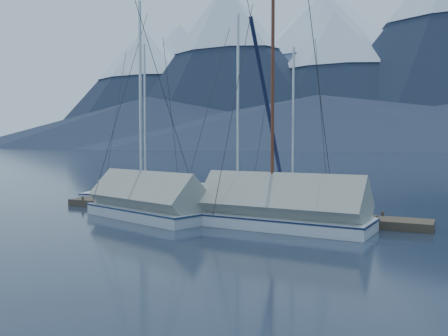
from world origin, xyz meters
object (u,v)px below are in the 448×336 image
(sailboat_open_right, at_px, (302,209))
(sailboat_covered_far, at_px, (140,206))
(sailboat_open_mid, at_px, (247,207))
(sailboat_covered_near, at_px, (268,214))
(person, at_px, (357,197))
(sailboat_open_left, at_px, (154,198))

(sailboat_open_right, height_order, sailboat_covered_far, sailboat_covered_far)
(sailboat_open_right, xyz_separation_m, sailboat_covered_far, (-6.20, -4.62, 0.37))
(sailboat_open_mid, xyz_separation_m, sailboat_covered_near, (2.50, -3.62, 0.34))
(sailboat_covered_far, distance_m, person, 9.58)
(person, bearing_deg, sailboat_open_right, 79.92)
(sailboat_open_left, distance_m, sailboat_open_right, 9.04)
(sailboat_open_left, bearing_deg, sailboat_covered_near, -28.95)
(sailboat_open_left, relative_size, person, 6.46)
(sailboat_covered_near, height_order, sailboat_covered_far, sailboat_covered_far)
(sailboat_open_left, xyz_separation_m, sailboat_covered_far, (2.82, -5.22, 0.34))
(sailboat_open_left, distance_m, sailboat_covered_near, 10.25)
(sailboat_open_mid, bearing_deg, sailboat_covered_far, -133.09)
(sailboat_open_left, bearing_deg, sailboat_covered_far, -61.64)
(sailboat_open_right, bearing_deg, sailboat_covered_far, -143.33)
(sailboat_open_mid, height_order, sailboat_covered_far, sailboat_open_mid)
(sailboat_open_mid, bearing_deg, person, -12.45)
(person, bearing_deg, sailboat_open_left, 101.18)
(sailboat_covered_near, relative_size, person, 6.85)
(sailboat_open_right, xyz_separation_m, person, (2.98, -1.95, 0.95))
(sailboat_open_left, relative_size, sailboat_open_mid, 0.93)
(sailboat_open_right, bearing_deg, sailboat_covered_near, -90.83)
(person, bearing_deg, sailboat_open_mid, 100.76)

